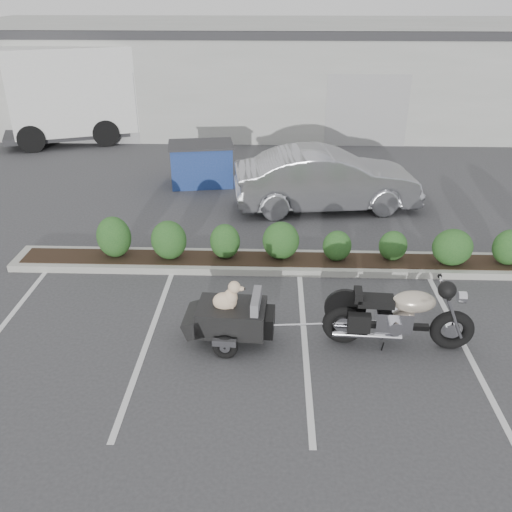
{
  "coord_description": "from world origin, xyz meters",
  "views": [
    {
      "loc": [
        0.63,
        -8.23,
        5.51
      ],
      "look_at": [
        0.3,
        1.16,
        0.75
      ],
      "focal_mm": 38.0,
      "sensor_mm": 36.0,
      "label": 1
    }
  ],
  "objects_px": {
    "sedan": "(327,180)",
    "dumpster": "(202,164)",
    "delivery_truck": "(104,94)",
    "motorcycle": "(399,317)",
    "pet_trailer": "(231,316)"
  },
  "relations": [
    {
      "from": "sedan",
      "to": "motorcycle",
      "type": "bearing_deg",
      "value": 178.87
    },
    {
      "from": "pet_trailer",
      "to": "dumpster",
      "type": "distance_m",
      "value": 8.24
    },
    {
      "from": "motorcycle",
      "to": "sedan",
      "type": "distance_m",
      "value": 6.32
    },
    {
      "from": "sedan",
      "to": "delivery_truck",
      "type": "distance_m",
      "value": 10.78
    },
    {
      "from": "motorcycle",
      "to": "dumpster",
      "type": "xyz_separation_m",
      "value": [
        -4.28,
        8.13,
        0.06
      ]
    },
    {
      "from": "dumpster",
      "to": "delivery_truck",
      "type": "height_order",
      "value": "delivery_truck"
    },
    {
      "from": "sedan",
      "to": "dumpster",
      "type": "relative_size",
      "value": 2.35
    },
    {
      "from": "sedan",
      "to": "delivery_truck",
      "type": "xyz_separation_m",
      "value": [
        -7.96,
        7.21,
        0.87
      ]
    },
    {
      "from": "motorcycle",
      "to": "dumpster",
      "type": "height_order",
      "value": "motorcycle"
    },
    {
      "from": "motorcycle",
      "to": "sedan",
      "type": "bearing_deg",
      "value": 99.89
    },
    {
      "from": "dumpster",
      "to": "motorcycle",
      "type": "bearing_deg",
      "value": -71.33
    },
    {
      "from": "dumpster",
      "to": "delivery_truck",
      "type": "distance_m",
      "value": 6.98
    },
    {
      "from": "pet_trailer",
      "to": "delivery_truck",
      "type": "relative_size",
      "value": 0.25
    },
    {
      "from": "motorcycle",
      "to": "delivery_truck",
      "type": "xyz_separation_m",
      "value": [
        -8.65,
        13.48,
        1.1
      ]
    },
    {
      "from": "sedan",
      "to": "delivery_truck",
      "type": "relative_size",
      "value": 0.61
    }
  ]
}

